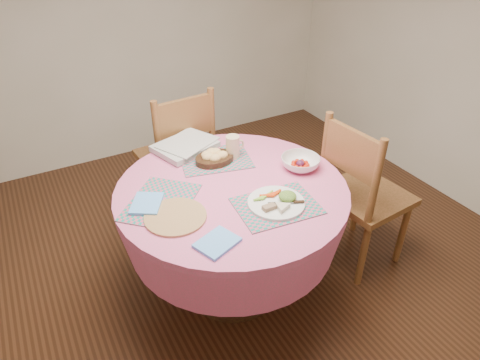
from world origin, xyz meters
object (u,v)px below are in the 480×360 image
object	(u,v)px
bread_bowl	(214,157)
dining_table	(232,216)
wicker_trivet	(175,217)
fruit_bowl	(300,163)
dinner_plate	(278,202)
chair_right	(361,192)
chair_back	(179,154)
latte_mug	(233,146)

from	to	relation	value
bread_bowl	dining_table	bearing A→B (deg)	-96.70
wicker_trivet	fruit_bowl	distance (m)	0.79
dining_table	dinner_plate	bearing A→B (deg)	-63.23
chair_right	dinner_plate	distance (m)	0.73
dining_table	chair_right	xyz separation A→B (m)	(0.81, -0.15, -0.02)
dinner_plate	bread_bowl	size ratio (longest dim) A/B	1.25
chair_back	fruit_bowl	bearing A→B (deg)	112.34
dining_table	chair_back	distance (m)	0.83
chair_back	bread_bowl	bearing A→B (deg)	87.87
dinner_plate	latte_mug	distance (m)	0.53
chair_back	latte_mug	world-z (taller)	chair_back
chair_right	chair_back	bearing A→B (deg)	34.16
latte_mug	wicker_trivet	bearing A→B (deg)	-143.97
dinner_plate	latte_mug	bearing A→B (deg)	86.68
chair_right	bread_bowl	world-z (taller)	chair_right
latte_mug	dinner_plate	bearing A→B (deg)	-93.32
wicker_trivet	latte_mug	bearing A→B (deg)	36.03
chair_back	dinner_plate	size ratio (longest dim) A/B	3.58
chair_right	wicker_trivet	bearing A→B (deg)	82.63
dining_table	wicker_trivet	distance (m)	0.42
wicker_trivet	dinner_plate	size ratio (longest dim) A/B	1.05
fruit_bowl	chair_right	bearing A→B (deg)	-19.11
dining_table	bread_bowl	world-z (taller)	bread_bowl
latte_mug	fruit_bowl	bearing A→B (deg)	-46.84
wicker_trivet	chair_right	bearing A→B (deg)	-2.39
fruit_bowl	bread_bowl	bearing A→B (deg)	143.52
chair_right	dinner_plate	size ratio (longest dim) A/B	3.58
dinner_plate	bread_bowl	world-z (taller)	bread_bowl
bread_bowl	fruit_bowl	xyz separation A→B (m)	(0.40, -0.29, -0.00)
dining_table	wicker_trivet	world-z (taller)	wicker_trivet
latte_mug	chair_back	bearing A→B (deg)	104.31
fruit_bowl	dinner_plate	bearing A→B (deg)	-142.28
dining_table	dinner_plate	world-z (taller)	dinner_plate
chair_right	wicker_trivet	distance (m)	1.19
chair_back	latte_mug	bearing A→B (deg)	100.48
wicker_trivet	fruit_bowl	size ratio (longest dim) A/B	1.28
chair_right	fruit_bowl	xyz separation A→B (m)	(-0.38, 0.13, 0.25)
chair_back	fruit_bowl	distance (m)	0.97
dining_table	fruit_bowl	size ratio (longest dim) A/B	5.31
chair_right	bread_bowl	size ratio (longest dim) A/B	4.46
dinner_plate	fruit_bowl	world-z (taller)	fruit_bowl
chair_right	latte_mug	distance (m)	0.83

